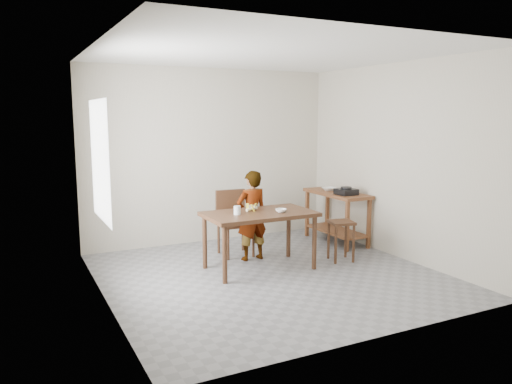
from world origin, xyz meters
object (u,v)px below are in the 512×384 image
child (252,216)px  stool (341,241)px  dining_table (259,241)px  dining_chair (236,224)px  prep_counter (337,217)px

child → stool: size_ratio=2.24×
dining_table → stool: bearing=-8.3°
child → stool: (1.07, -0.60, -0.34)m
dining_table → dining_chair: dining_chair is taller
child → stool: 1.27m
child → stool: bearing=148.0°
dining_chair → prep_counter: bearing=1.5°
prep_counter → dining_chair: dining_chair is taller
dining_table → stool: dining_table is taller
dining_chair → child: bearing=-68.4°
dining_table → child: 0.50m
dining_table → dining_chair: size_ratio=1.52×
dining_table → prep_counter: bearing=22.1°
dining_table → stool: (1.17, -0.17, -0.10)m
dining_table → child: size_ratio=1.13×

